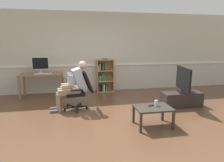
{
  "coord_description": "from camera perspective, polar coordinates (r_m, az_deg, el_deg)",
  "views": [
    {
      "loc": [
        -0.75,
        -3.88,
        1.69
      ],
      "look_at": [
        0.15,
        0.85,
        0.7
      ],
      "focal_mm": 30.05,
      "sensor_mm": 36.0,
      "label": 1
    }
  ],
  "objects": [
    {
      "name": "tv_screen",
      "position": [
        5.26,
        20.83,
        0.5
      ],
      "size": [
        0.26,
        0.98,
        0.68
      ],
      "rotation": [
        0.0,
        0.0,
        1.36
      ],
      "color": "black",
      "rests_on": "tv_stand"
    },
    {
      "name": "computer_mouse",
      "position": [
        6.03,
        -18.2,
        2.28
      ],
      "size": [
        0.06,
        0.1,
        0.03
      ],
      "primitive_type": "cube",
      "color": "white",
      "rests_on": "computer_desk"
    },
    {
      "name": "tv_stand",
      "position": [
        5.38,
        20.39,
        -5.25
      ],
      "size": [
        1.06,
        0.39,
        0.39
      ],
      "color": "#2D2823",
      "rests_on": "ground_plane"
    },
    {
      "name": "ground_plane",
      "position": [
        4.3,
        0.16,
        -11.54
      ],
      "size": [
        18.0,
        18.0,
        0.0
      ],
      "primitive_type": "plane",
      "color": "brown"
    },
    {
      "name": "keyboard",
      "position": [
        6.05,
        -20.56,
        2.09
      ],
      "size": [
        0.4,
        0.12,
        0.02
      ],
      "primitive_type": "cube",
      "color": "white",
      "rests_on": "computer_desk"
    },
    {
      "name": "computer_desk",
      "position": [
        6.21,
        -20.68,
        1.18
      ],
      "size": [
        1.26,
        0.61,
        0.76
      ],
      "color": "olive",
      "rests_on": "ground_plane"
    },
    {
      "name": "imac_monitor",
      "position": [
        6.24,
        -20.95,
        4.88
      ],
      "size": [
        0.5,
        0.14,
        0.5
      ],
      "color": "silver",
      "rests_on": "computer_desk"
    },
    {
      "name": "back_wall",
      "position": [
        6.58,
        -4.27,
        8.61
      ],
      "size": [
        12.0,
        0.13,
        2.7
      ],
      "color": "beige",
      "rests_on": "ground_plane"
    },
    {
      "name": "person_seated",
      "position": [
        4.83,
        -11.81,
        -0.99
      ],
      "size": [
        0.96,
        0.44,
        1.24
      ],
      "rotation": [
        0.0,
        0.0,
        -1.43
      ],
      "color": "#937F60",
      "rests_on": "ground_plane"
    },
    {
      "name": "radiator",
      "position": [
        6.57,
        -10.97,
        -1.01
      ],
      "size": [
        0.76,
        0.08,
        0.55
      ],
      "color": "white",
      "rests_on": "ground_plane"
    },
    {
      "name": "bookshelf",
      "position": [
        6.49,
        -2.44,
        1.51
      ],
      "size": [
        0.59,
        0.29,
        1.15
      ],
      "color": "#AD7F4C",
      "rests_on": "ground_plane"
    },
    {
      "name": "coffee_table",
      "position": [
        3.93,
        12.34,
        -8.49
      ],
      "size": [
        0.73,
        0.53,
        0.41
      ],
      "color": "#332D28",
      "rests_on": "ground_plane"
    },
    {
      "name": "spare_remote",
      "position": [
        3.97,
        11.93,
        -7.27
      ],
      "size": [
        0.15,
        0.08,
        0.02
      ],
      "primitive_type": "cube",
      "rotation": [
        0.0,
        0.0,
        5.05
      ],
      "color": "black",
      "rests_on": "coffee_table"
    },
    {
      "name": "drinking_glass",
      "position": [
        3.98,
        13.21,
        -6.54
      ],
      "size": [
        0.07,
        0.07,
        0.12
      ],
      "primitive_type": "cylinder",
      "color": "silver",
      "rests_on": "coffee_table"
    },
    {
      "name": "office_chair",
      "position": [
        4.88,
        -9.56,
        -2.33
      ],
      "size": [
        0.78,
        0.63,
        0.98
      ],
      "rotation": [
        0.0,
        0.0,
        -1.43
      ],
      "color": "black",
      "rests_on": "ground_plane"
    }
  ]
}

